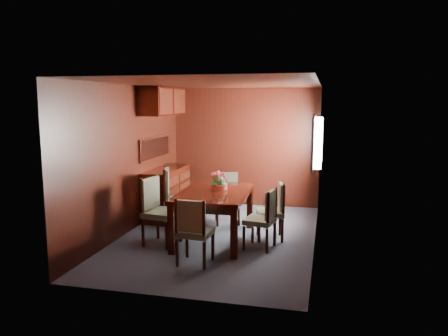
% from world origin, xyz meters
% --- Properties ---
extents(ground, '(4.50, 4.50, 0.00)m').
position_xyz_m(ground, '(0.00, 0.00, 0.00)').
color(ground, '#333946').
rests_on(ground, ground).
extents(room_shell, '(3.06, 4.52, 2.41)m').
position_xyz_m(room_shell, '(-0.10, 0.33, 1.63)').
color(room_shell, black).
rests_on(room_shell, ground).
extents(sideboard, '(0.48, 1.40, 0.90)m').
position_xyz_m(sideboard, '(-1.25, 1.00, 0.45)').
color(sideboard, black).
rests_on(sideboard, ground).
extents(dining_table, '(1.08, 1.67, 0.77)m').
position_xyz_m(dining_table, '(-0.02, -0.18, 0.66)').
color(dining_table, black).
rests_on(dining_table, ground).
extents(chair_left_near, '(0.53, 0.55, 1.02)m').
position_xyz_m(chair_left_near, '(-0.82, -0.56, 0.57)').
color(chair_left_near, black).
rests_on(chair_left_near, ground).
extents(chair_left_far, '(0.61, 0.63, 1.06)m').
position_xyz_m(chair_left_far, '(-0.82, 0.18, 0.59)').
color(chair_left_far, black).
rests_on(chair_left_far, ground).
extents(chair_right_near, '(0.47, 0.49, 0.89)m').
position_xyz_m(chair_right_near, '(0.78, -0.42, 0.49)').
color(chair_right_near, black).
rests_on(chair_right_near, ground).
extents(chair_right_far, '(0.49, 0.50, 0.90)m').
position_xyz_m(chair_right_far, '(0.87, 0.08, 0.50)').
color(chair_right_far, black).
rests_on(chair_right_far, ground).
extents(chair_head, '(0.45, 0.44, 0.91)m').
position_xyz_m(chair_head, '(-0.03, -1.28, 0.50)').
color(chair_head, black).
rests_on(chair_head, ground).
extents(chair_foot, '(0.53, 0.52, 0.90)m').
position_xyz_m(chair_foot, '(-0.06, 0.83, 0.50)').
color(chair_foot, black).
rests_on(chair_foot, ground).
extents(flower_centerpiece, '(0.28, 0.28, 0.28)m').
position_xyz_m(flower_centerpiece, '(0.01, -0.02, 0.90)').
color(flower_centerpiece, '#C95C3D').
rests_on(flower_centerpiece, dining_table).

